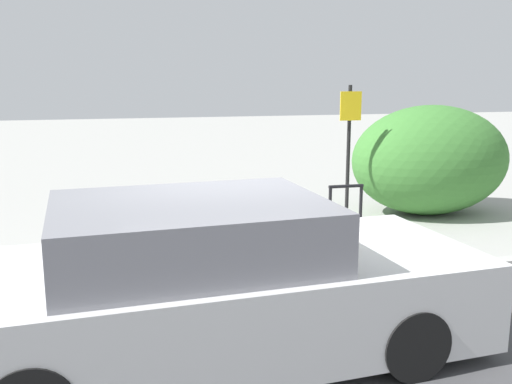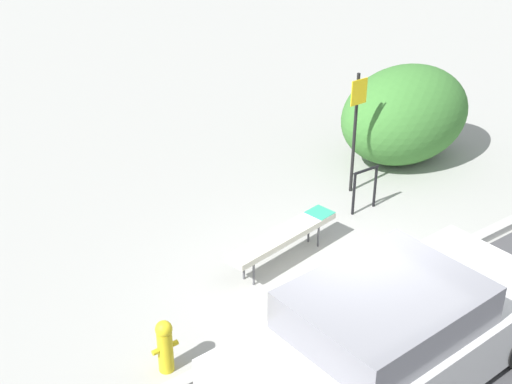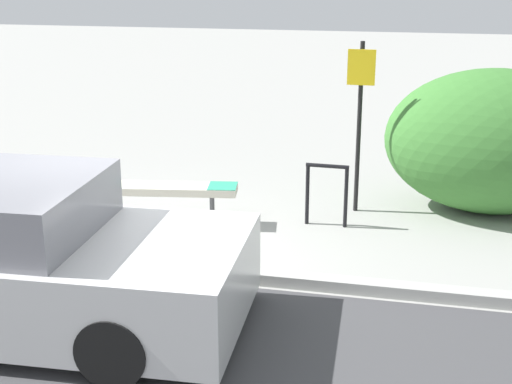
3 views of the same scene
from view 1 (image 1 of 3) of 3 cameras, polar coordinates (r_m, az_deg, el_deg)
ground_plane at (r=6.54m, az=-1.81°, el=-10.25°), size 60.00×60.00×0.00m
curb at (r=6.52m, az=-1.82°, el=-9.72°), size 60.00×0.20×0.13m
bench at (r=7.75m, az=-4.56°, el=-3.13°), size 2.17×0.72×0.54m
bike_rack at (r=8.78m, az=8.94°, el=-1.33°), size 0.55×0.07×0.83m
sign_post at (r=9.37m, az=9.27°, el=4.91°), size 0.36×0.08×2.30m
shrub_hedge at (r=10.62m, az=17.03°, el=3.07°), size 2.90×2.04×1.95m
parked_car_near at (r=4.97m, az=-4.78°, el=-9.40°), size 4.73×2.10×1.41m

